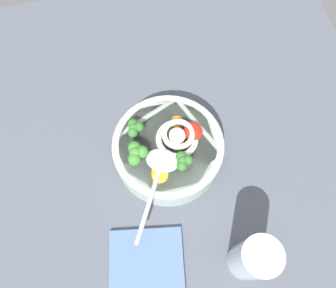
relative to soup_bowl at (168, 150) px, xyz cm
name	(u,v)px	position (x,y,z in cm)	size (l,w,h in cm)	color
table_slab	(153,173)	(-2.34, 3.62, -5.17)	(98.70, 98.70, 4.36)	#474C56
soup_bowl	(168,150)	(0.00, 0.00, 0.00)	(20.68, 20.68, 5.78)	#9EB2A3
noodle_pile	(177,137)	(0.56, -1.89, 3.87)	(8.60, 8.43, 3.46)	silver
soup_spoon	(160,168)	(-4.37, 2.45, 3.59)	(16.66, 11.38, 1.60)	#B7B7BC
chili_sauce_dollop	(193,131)	(1.05, -4.95, 3.66)	(3.84, 3.46, 1.73)	red
broccoli_floret_right	(183,161)	(-4.42, -1.69, 4.60)	(3.64, 3.13, 2.88)	#7A9E60
broccoli_floret_rear	(137,153)	(-1.28, 5.93, 5.02)	(4.49, 3.86, 3.55)	#7A9E60
broccoli_floret_left	(135,128)	(3.80, 5.34, 4.59)	(3.62, 3.12, 2.86)	#7A9E60
carrot_slice_center	(177,122)	(3.93, -2.70, 3.04)	(2.29, 2.29, 0.49)	orange
carrot_slice_near_spoon	(160,175)	(-5.50, 2.77, 3.14)	(2.97, 2.97, 0.70)	orange
drinking_glass	(253,259)	(-22.55, -8.54, 3.35)	(6.28, 6.28, 12.66)	silver
folded_napkin	(147,264)	(-19.11, 8.38, -2.58)	(12.09, 12.92, 0.80)	#4C6693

